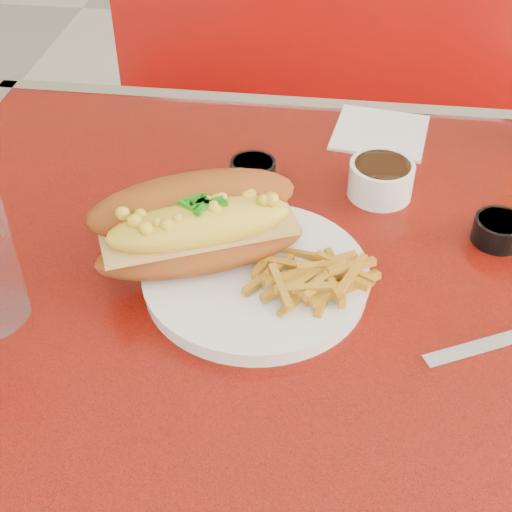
# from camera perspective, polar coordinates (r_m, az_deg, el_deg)

# --- Properties ---
(diner_table) EXTENTS (1.23, 0.83, 0.77)m
(diner_table) POSITION_cam_1_polar(r_m,az_deg,el_deg) (0.94, 8.19, -8.96)
(diner_table) COLOR red
(diner_table) RESTS_ON ground
(booth_bench_far) EXTENTS (1.20, 0.51, 0.90)m
(booth_bench_far) POSITION_cam_1_polar(r_m,az_deg,el_deg) (1.76, 7.77, 4.14)
(booth_bench_far) COLOR #960D0A
(booth_bench_far) RESTS_ON ground
(dinner_plate) EXTENTS (0.27, 0.27, 0.02)m
(dinner_plate) POSITION_cam_1_polar(r_m,az_deg,el_deg) (0.80, -0.00, -1.64)
(dinner_plate) COLOR white
(dinner_plate) RESTS_ON diner_table
(mac_hoagie) EXTENTS (0.26, 0.20, 0.11)m
(mac_hoagie) POSITION_cam_1_polar(r_m,az_deg,el_deg) (0.79, -4.68, 2.52)
(mac_hoagie) COLOR #8F4617
(mac_hoagie) RESTS_ON dinner_plate
(fries_pile) EXTENTS (0.14, 0.13, 0.03)m
(fries_pile) POSITION_cam_1_polar(r_m,az_deg,el_deg) (0.77, 4.46, -1.10)
(fries_pile) COLOR gold
(fries_pile) RESTS_ON dinner_plate
(fork) EXTENTS (0.04, 0.13, 0.00)m
(fork) POSITION_cam_1_polar(r_m,az_deg,el_deg) (0.81, 4.35, -0.35)
(fork) COLOR silver
(fork) RESTS_ON dinner_plate
(gravy_ramekin) EXTENTS (0.10, 0.10, 0.05)m
(gravy_ramekin) POSITION_cam_1_polar(r_m,az_deg,el_deg) (0.94, 9.96, 6.13)
(gravy_ramekin) COLOR white
(gravy_ramekin) RESTS_ON diner_table
(sauce_cup_left) EXTENTS (0.07, 0.07, 0.03)m
(sauce_cup_left) POSITION_cam_1_polar(r_m,az_deg,el_deg) (0.95, -0.24, 6.85)
(sauce_cup_left) COLOR black
(sauce_cup_left) RESTS_ON diner_table
(sauce_cup_right) EXTENTS (0.08, 0.08, 0.03)m
(sauce_cup_right) POSITION_cam_1_polar(r_m,az_deg,el_deg) (0.90, 18.86, 2.03)
(sauce_cup_right) COLOR black
(sauce_cup_right) RESTS_ON diner_table
(paper_napkin) EXTENTS (0.15, 0.15, 0.00)m
(paper_napkin) POSITION_cam_1_polar(r_m,az_deg,el_deg) (1.08, 9.90, 9.71)
(paper_napkin) COLOR white
(paper_napkin) RESTS_ON diner_table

